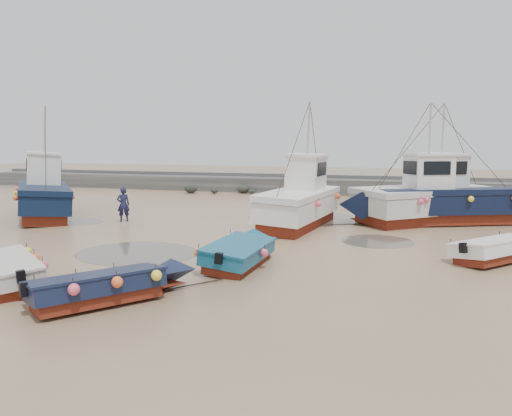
% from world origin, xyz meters
% --- Properties ---
extents(ground, '(120.00, 120.00, 0.00)m').
position_xyz_m(ground, '(0.00, 0.00, 0.00)').
color(ground, tan).
rests_on(ground, ground).
extents(seawall, '(60.00, 4.92, 1.50)m').
position_xyz_m(seawall, '(0.05, 21.99, 0.63)').
color(seawall, '#60605C').
rests_on(seawall, ground).
extents(puddle_a, '(4.82, 4.82, 0.01)m').
position_xyz_m(puddle_a, '(-2.54, -1.04, 0.00)').
color(puddle_a, '#5A5148').
rests_on(puddle_a, ground).
extents(puddle_b, '(3.15, 3.15, 0.01)m').
position_xyz_m(puddle_b, '(6.32, 3.83, 0.00)').
color(puddle_b, '#5A5148').
rests_on(puddle_b, ground).
extents(puddle_c, '(4.07, 4.07, 0.01)m').
position_xyz_m(puddle_c, '(-9.99, 4.63, 0.00)').
color(puddle_c, '#5A5148').
rests_on(puddle_c, ground).
extents(puddle_d, '(6.29, 6.29, 0.01)m').
position_xyz_m(puddle_d, '(2.03, 9.25, 0.00)').
color(puddle_d, '#5A5148').
rests_on(puddle_d, ground).
extents(dinghy_0, '(5.05, 4.23, 1.43)m').
position_xyz_m(dinghy_0, '(-4.29, -5.78, 0.55)').
color(dinghy_0, maroon).
rests_on(dinghy_0, ground).
extents(dinghy_1, '(4.15, 4.95, 1.43)m').
position_xyz_m(dinghy_1, '(-0.27, -6.51, 0.55)').
color(dinghy_1, maroon).
rests_on(dinghy_1, ground).
extents(dinghy_2, '(2.18, 5.83, 1.43)m').
position_xyz_m(dinghy_2, '(1.86, -1.58, 0.55)').
color(dinghy_2, maroon).
rests_on(dinghy_2, ground).
extents(dinghy_3, '(4.61, 4.95, 1.43)m').
position_xyz_m(dinghy_3, '(10.94, 1.64, 0.55)').
color(dinghy_3, maroon).
rests_on(dinghy_3, ground).
extents(cabin_boat_0, '(7.69, 8.67, 6.22)m').
position_xyz_m(cabin_boat_0, '(-12.38, 5.67, 1.33)').
color(cabin_boat_0, maroon).
rests_on(cabin_boat_0, ground).
extents(cabin_boat_1, '(3.54, 9.93, 6.22)m').
position_xyz_m(cabin_boat_1, '(2.41, 6.89, 1.35)').
color(cabin_boat_1, maroon).
rests_on(cabin_boat_1, ground).
extents(cabin_boat_2, '(10.24, 5.78, 6.22)m').
position_xyz_m(cabin_boat_2, '(8.93, 9.31, 1.32)').
color(cabin_boat_2, maroon).
rests_on(cabin_boat_2, ground).
extents(cabin_boat_3, '(9.18, 8.13, 6.22)m').
position_xyz_m(cabin_boat_3, '(8.90, 10.09, 1.32)').
color(cabin_boat_3, maroon).
rests_on(cabin_boat_3, ground).
extents(person, '(0.80, 0.75, 1.83)m').
position_xyz_m(person, '(-7.02, 5.45, 0.00)').
color(person, '#17183A').
rests_on(person, ground).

